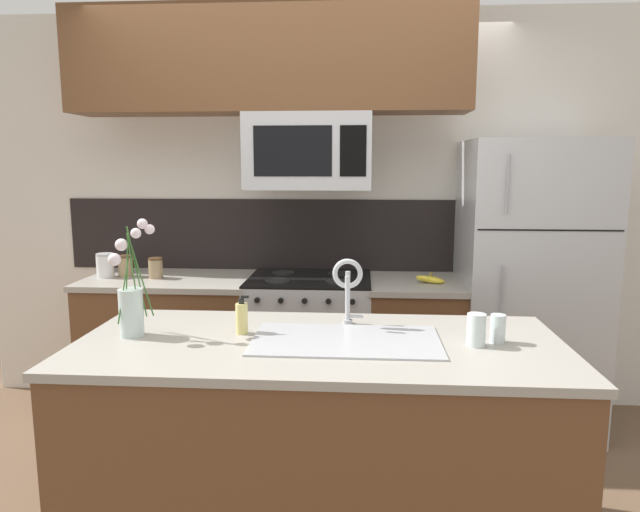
{
  "coord_description": "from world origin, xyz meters",
  "views": [
    {
      "loc": [
        0.32,
        -2.58,
        1.62
      ],
      "look_at": [
        0.11,
        0.27,
        1.16
      ],
      "focal_mm": 32.0,
      "sensor_mm": 36.0,
      "label": 1
    }
  ],
  "objects_px": {
    "stove_range": "(310,348)",
    "flower_vase": "(131,303)",
    "sink_faucet": "(348,283)",
    "dish_soap_bottle": "(242,318)",
    "microwave": "(309,152)",
    "refrigerator": "(527,286)",
    "drinking_glass": "(476,330)",
    "banana_bunch": "(431,279)",
    "storage_jar_tall": "(105,265)",
    "spare_glass": "(498,329)",
    "storage_jar_short": "(156,268)",
    "storage_jar_medium": "(126,266)"
  },
  "relations": [
    {
      "from": "refrigerator",
      "to": "spare_glass",
      "type": "xyz_separation_m",
      "value": [
        -0.47,
        -1.24,
        0.09
      ]
    },
    {
      "from": "banana_bunch",
      "to": "sink_faucet",
      "type": "xyz_separation_m",
      "value": [
        -0.48,
        -0.97,
        0.18
      ]
    },
    {
      "from": "stove_range",
      "to": "banana_bunch",
      "type": "xyz_separation_m",
      "value": [
        0.74,
        -0.06,
        0.47
      ]
    },
    {
      "from": "sink_faucet",
      "to": "drinking_glass",
      "type": "distance_m",
      "value": 0.58
    },
    {
      "from": "storage_jar_short",
      "to": "flower_vase",
      "type": "relative_size",
      "value": 0.27
    },
    {
      "from": "microwave",
      "to": "storage_jar_medium",
      "type": "relative_size",
      "value": 5.45
    },
    {
      "from": "storage_jar_tall",
      "to": "banana_bunch",
      "type": "relative_size",
      "value": 0.8
    },
    {
      "from": "banana_bunch",
      "to": "dish_soap_bottle",
      "type": "bearing_deg",
      "value": -129.72
    },
    {
      "from": "refrigerator",
      "to": "flower_vase",
      "type": "height_order",
      "value": "refrigerator"
    },
    {
      "from": "storage_jar_medium",
      "to": "sink_faucet",
      "type": "height_order",
      "value": "sink_faucet"
    },
    {
      "from": "refrigerator",
      "to": "sink_faucet",
      "type": "xyz_separation_m",
      "value": [
        -1.08,
        -1.05,
        0.23
      ]
    },
    {
      "from": "refrigerator",
      "to": "flower_vase",
      "type": "distance_m",
      "value": 2.34
    },
    {
      "from": "sink_faucet",
      "to": "dish_soap_bottle",
      "type": "relative_size",
      "value": 1.85
    },
    {
      "from": "stove_range",
      "to": "flower_vase",
      "type": "bearing_deg",
      "value": -117.12
    },
    {
      "from": "flower_vase",
      "to": "refrigerator",
      "type": "bearing_deg",
      "value": 32.52
    },
    {
      "from": "storage_jar_medium",
      "to": "storage_jar_short",
      "type": "height_order",
      "value": "storage_jar_medium"
    },
    {
      "from": "storage_jar_tall",
      "to": "flower_vase",
      "type": "bearing_deg",
      "value": -61.16
    },
    {
      "from": "storage_jar_medium",
      "to": "spare_glass",
      "type": "xyz_separation_m",
      "value": [
        2.06,
        -1.24,
        -0.01
      ]
    },
    {
      "from": "dish_soap_bottle",
      "to": "spare_glass",
      "type": "xyz_separation_m",
      "value": [
        1.05,
        -0.05,
        -0.01
      ]
    },
    {
      "from": "refrigerator",
      "to": "drinking_glass",
      "type": "bearing_deg",
      "value": -113.54
    },
    {
      "from": "microwave",
      "to": "storage_jar_medium",
      "type": "xyz_separation_m",
      "value": [
        -1.19,
        0.04,
        -0.72
      ]
    },
    {
      "from": "stove_range",
      "to": "drinking_glass",
      "type": "relative_size",
      "value": 7.17
    },
    {
      "from": "storage_jar_medium",
      "to": "dish_soap_bottle",
      "type": "distance_m",
      "value": 1.56
    },
    {
      "from": "refrigerator",
      "to": "storage_jar_short",
      "type": "xyz_separation_m",
      "value": [
        -2.31,
        -0.04,
        0.09
      ]
    },
    {
      "from": "dish_soap_bottle",
      "to": "flower_vase",
      "type": "distance_m",
      "value": 0.46
    },
    {
      "from": "banana_bunch",
      "to": "drinking_glass",
      "type": "distance_m",
      "value": 1.21
    },
    {
      "from": "drinking_glass",
      "to": "refrigerator",
      "type": "bearing_deg",
      "value": 66.46
    },
    {
      "from": "storage_jar_short",
      "to": "banana_bunch",
      "type": "distance_m",
      "value": 1.72
    },
    {
      "from": "dish_soap_bottle",
      "to": "flower_vase",
      "type": "xyz_separation_m",
      "value": [
        -0.45,
        -0.06,
        0.07
      ]
    },
    {
      "from": "microwave",
      "to": "flower_vase",
      "type": "relative_size",
      "value": 1.53
    },
    {
      "from": "storage_jar_medium",
      "to": "flower_vase",
      "type": "xyz_separation_m",
      "value": [
        0.55,
        -1.25,
        0.07
      ]
    },
    {
      "from": "dish_soap_bottle",
      "to": "drinking_glass",
      "type": "bearing_deg",
      "value": -5.81
    },
    {
      "from": "stove_range",
      "to": "storage_jar_short",
      "type": "distance_m",
      "value": 1.1
    },
    {
      "from": "microwave",
      "to": "refrigerator",
      "type": "relative_size",
      "value": 0.42
    },
    {
      "from": "storage_jar_tall",
      "to": "stove_range",
      "type": "bearing_deg",
      "value": 0.47
    },
    {
      "from": "dish_soap_bottle",
      "to": "sink_faucet",
      "type": "bearing_deg",
      "value": 17.73
    },
    {
      "from": "storage_jar_short",
      "to": "dish_soap_bottle",
      "type": "relative_size",
      "value": 0.78
    },
    {
      "from": "sink_faucet",
      "to": "storage_jar_tall",
      "type": "bearing_deg",
      "value": 146.95
    },
    {
      "from": "microwave",
      "to": "banana_bunch",
      "type": "height_order",
      "value": "microwave"
    },
    {
      "from": "drinking_glass",
      "to": "storage_jar_medium",
      "type": "bearing_deg",
      "value": 146.71
    },
    {
      "from": "microwave",
      "to": "flower_vase",
      "type": "distance_m",
      "value": 1.51
    },
    {
      "from": "refrigerator",
      "to": "microwave",
      "type": "bearing_deg",
      "value": -178.25
    },
    {
      "from": "dish_soap_bottle",
      "to": "microwave",
      "type": "bearing_deg",
      "value": 81.03
    },
    {
      "from": "storage_jar_tall",
      "to": "dish_soap_bottle",
      "type": "height_order",
      "value": "dish_soap_bottle"
    },
    {
      "from": "dish_soap_bottle",
      "to": "drinking_glass",
      "type": "xyz_separation_m",
      "value": [
        0.96,
        -0.1,
        -0.0
      ]
    },
    {
      "from": "drinking_glass",
      "to": "spare_glass",
      "type": "xyz_separation_m",
      "value": [
        0.09,
        0.05,
        -0.01
      ]
    },
    {
      "from": "dish_soap_bottle",
      "to": "stove_range",
      "type": "bearing_deg",
      "value": 81.19
    },
    {
      "from": "storage_jar_medium",
      "to": "banana_bunch",
      "type": "height_order",
      "value": "storage_jar_medium"
    },
    {
      "from": "spare_glass",
      "to": "dish_soap_bottle",
      "type": "bearing_deg",
      "value": 177.28
    },
    {
      "from": "storage_jar_tall",
      "to": "sink_faucet",
      "type": "distance_m",
      "value": 1.88
    }
  ]
}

